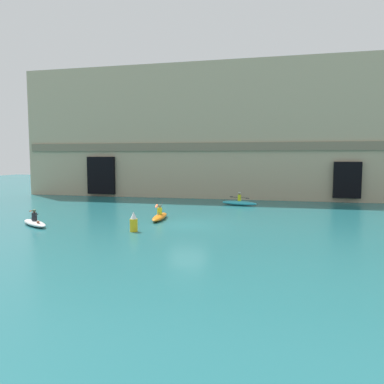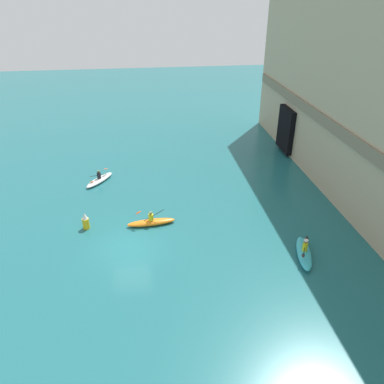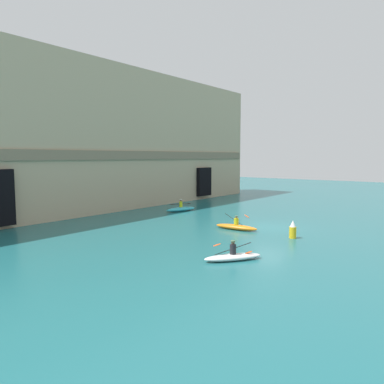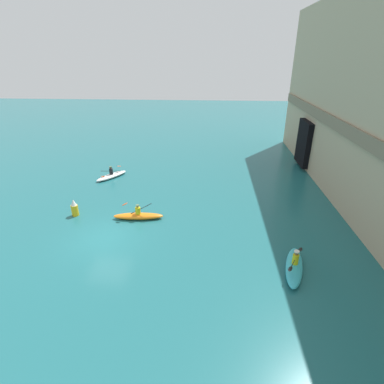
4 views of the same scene
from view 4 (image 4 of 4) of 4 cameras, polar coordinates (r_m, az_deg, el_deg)
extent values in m
plane|color=#1E6066|center=(19.12, -16.16, -8.36)|extent=(120.00, 120.00, 0.00)
cube|color=black|center=(31.03, 20.68, 8.72)|extent=(3.21, 0.70, 4.19)
ellipsoid|color=#33B2C6|center=(16.67, 18.87, -13.34)|extent=(3.48, 1.68, 0.42)
cylinder|color=gold|center=(16.39, 19.11, -11.99)|extent=(0.31, 0.31, 0.55)
sphere|color=brown|center=(16.17, 19.30, -10.89)|extent=(0.21, 0.21, 0.21)
cylinder|color=silver|center=(16.12, 19.34, -10.64)|extent=(0.27, 0.27, 0.06)
cylinder|color=black|center=(16.37, 19.12, -11.91)|extent=(1.83, 1.04, 0.07)
ellipsoid|color=black|center=(17.11, 19.95, -10.24)|extent=(0.47, 0.37, 0.06)
ellipsoid|color=black|center=(15.66, 18.21, -13.73)|extent=(0.47, 0.37, 0.06)
ellipsoid|color=white|center=(27.94, -15.06, 2.99)|extent=(3.06, 2.47, 0.34)
cylinder|color=#232328|center=(27.79, -15.16, 3.81)|extent=(0.33, 0.33, 0.51)
sphere|color=brown|center=(27.67, -15.24, 4.49)|extent=(0.19, 0.19, 0.19)
cylinder|color=#4C6B4C|center=(27.65, -15.25, 4.63)|extent=(0.24, 0.24, 0.06)
cylinder|color=black|center=(27.78, -15.16, 3.86)|extent=(1.53, 1.29, 0.59)
ellipsoid|color=#D84C19|center=(28.12, -13.73, 4.80)|extent=(0.45, 0.42, 0.17)
ellipsoid|color=#D84C19|center=(27.47, -16.62, 2.89)|extent=(0.45, 0.42, 0.17)
ellipsoid|color=orange|center=(20.58, -10.18, -4.54)|extent=(0.98, 3.39, 0.39)
cylinder|color=gold|center=(20.38, -10.27, -3.50)|extent=(0.35, 0.35, 0.46)
sphere|color=#9E704C|center=(20.23, -10.34, -2.70)|extent=(0.18, 0.18, 0.18)
cylinder|color=#4C6B4C|center=(20.20, -10.35, -2.51)|extent=(0.23, 0.23, 0.06)
cylinder|color=black|center=(20.37, -10.27, -3.44)|extent=(0.16, 1.90, 1.05)
ellipsoid|color=#D84C19|center=(20.45, -7.86, -4.58)|extent=(0.21, 0.42, 0.25)
ellipsoid|color=#D84C19|center=(20.33, -12.70, -2.30)|extent=(0.21, 0.42, 0.25)
cylinder|color=yellow|center=(22.11, -21.41, -3.26)|extent=(0.46, 0.46, 0.77)
cone|color=white|center=(21.85, -21.65, -1.88)|extent=(0.39, 0.39, 0.43)
camera|label=1|loc=(31.83, -66.81, -0.89)|focal=35.00mm
camera|label=2|loc=(8.12, -138.09, 16.58)|focal=35.00mm
camera|label=3|loc=(45.36, -21.88, 17.14)|focal=35.00mm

